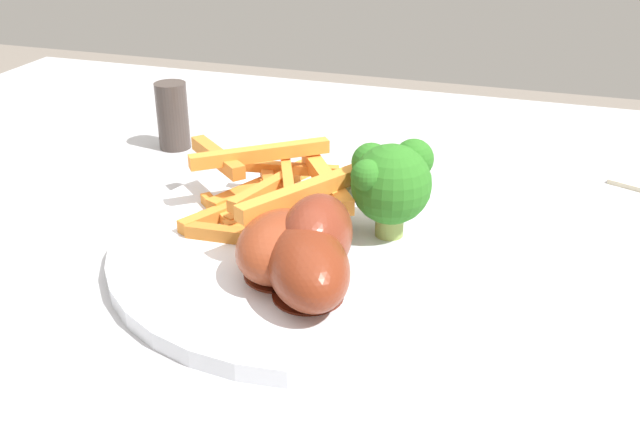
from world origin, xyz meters
name	(u,v)px	position (x,y,z in m)	size (l,w,h in m)	color
dining_table	(304,338)	(0.00, 0.00, 0.62)	(1.03, 0.72, 0.74)	#B7B7BC
dinner_plate	(320,246)	(0.03, -0.06, 0.74)	(0.29, 0.29, 0.01)	silver
broccoli_floret_front	(390,180)	(0.08, -0.03, 0.79)	(0.06, 0.06, 0.07)	#92A952
carrot_fries_pile	(273,194)	(-0.01, -0.03, 0.77)	(0.16, 0.17, 0.04)	orange
chicken_drumstick_near	(318,234)	(0.04, -0.10, 0.78)	(0.05, 0.12, 0.05)	#531B10
chicken_drumstick_far	(306,262)	(0.05, -0.13, 0.77)	(0.09, 0.13, 0.04)	#51190D
chicken_drumstick_extra	(283,243)	(0.02, -0.11, 0.77)	(0.05, 0.12, 0.04)	#602111
fork	(63,105)	(-0.35, 0.17, 0.74)	(0.19, 0.01, 0.01)	silver
pepper_shaker	(173,116)	(-0.17, 0.10, 0.77)	(0.03, 0.03, 0.06)	#423833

